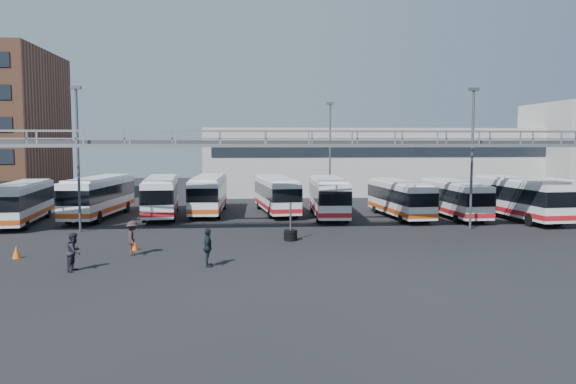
{
  "coord_description": "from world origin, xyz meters",
  "views": [
    {
      "loc": [
        -4.55,
        -32.32,
        6.27
      ],
      "look_at": [
        -1.42,
        6.0,
        2.9
      ],
      "focal_mm": 35.0,
      "sensor_mm": 36.0,
      "label": 1
    }
  ],
  "objects": [
    {
      "name": "warehouse",
      "position": [
        12.0,
        38.0,
        4.0
      ],
      "size": [
        42.0,
        14.0,
        8.0
      ],
      "primitive_type": "cube",
      "color": "#9E9E99",
      "rests_on": "ground"
    },
    {
      "name": "bus_4",
      "position": [
        -1.55,
        17.34,
        1.79
      ],
      "size": [
        3.62,
        10.86,
        3.23
      ],
      "rotation": [
        0.0,
        0.0,
        0.11
      ],
      "color": "silver",
      "rests_on": "ground"
    },
    {
      "name": "pedestrian_c",
      "position": [
        -10.69,
        -0.77,
        0.97
      ],
      "size": [
        0.91,
        1.36,
        1.95
      ],
      "primitive_type": "imported",
      "rotation": [
        0.0,
        0.0,
        1.73
      ],
      "color": "#312221",
      "rests_on": "ground"
    },
    {
      "name": "bus_1",
      "position": [
        -16.52,
        15.52,
        1.9
      ],
      "size": [
        3.75,
        11.53,
        3.44
      ],
      "rotation": [
        0.0,
        0.0,
        -0.1
      ],
      "color": "silver",
      "rests_on": "ground"
    },
    {
      "name": "bus_0",
      "position": [
        -21.57,
        12.38,
        1.78
      ],
      "size": [
        3.51,
        10.81,
        3.22
      ],
      "rotation": [
        0.0,
        0.0,
        0.1
      ],
      "color": "silver",
      "rests_on": "ground"
    },
    {
      "name": "gantry",
      "position": [
        0.0,
        5.87,
        5.51
      ],
      "size": [
        51.4,
        5.15,
        7.1
      ],
      "color": "gray",
      "rests_on": "ground"
    },
    {
      "name": "pedestrian_b",
      "position": [
        -12.8,
        -4.42,
        0.95
      ],
      "size": [
        0.86,
        1.02,
        1.9
      ],
      "primitive_type": "imported",
      "rotation": [
        0.0,
        0.0,
        1.41
      ],
      "color": "#251F2B",
      "rests_on": "ground"
    },
    {
      "name": "bus_5",
      "position": [
        2.68,
        14.43,
        1.84
      ],
      "size": [
        3.13,
        11.05,
        3.32
      ],
      "rotation": [
        0.0,
        0.0,
        -0.06
      ],
      "color": "silver",
      "rests_on": "ground"
    },
    {
      "name": "pedestrian_d",
      "position": [
        -6.32,
        -4.05,
        0.99
      ],
      "size": [
        0.54,
        1.18,
        1.97
      ],
      "primitive_type": "imported",
      "rotation": [
        0.0,
        0.0,
        1.62
      ],
      "color": "black",
      "rests_on": "ground"
    },
    {
      "name": "cone_right",
      "position": [
        -10.89,
        0.79,
        0.33
      ],
      "size": [
        0.52,
        0.52,
        0.66
      ],
      "primitive_type": "cone",
      "rotation": [
        0.0,
        0.0,
        -0.3
      ],
      "color": "#F8510D",
      "rests_on": "ground"
    },
    {
      "name": "bus_9",
      "position": [
        23.22,
        13.53,
        1.69
      ],
      "size": [
        2.84,
        10.17,
        3.06
      ],
      "rotation": [
        0.0,
        0.0,
        -0.05
      ],
      "color": "silver",
      "rests_on": "ground"
    },
    {
      "name": "bus_8",
      "position": [
        17.93,
        11.61,
        1.89
      ],
      "size": [
        3.42,
        11.43,
        3.43
      ],
      "rotation": [
        0.0,
        0.0,
        0.07
      ],
      "color": "silver",
      "rests_on": "ground"
    },
    {
      "name": "tire_stack",
      "position": [
        -1.48,
        3.3,
        0.41
      ],
      "size": [
        0.86,
        0.86,
        2.45
      ],
      "color": "black",
      "rests_on": "ground"
    },
    {
      "name": "light_pole_mid",
      "position": [
        12.0,
        7.0,
        5.73
      ],
      "size": [
        0.7,
        0.35,
        10.21
      ],
      "color": "#4C4F54",
      "rests_on": "ground"
    },
    {
      "name": "bus_6",
      "position": [
        8.6,
        13.55,
        1.72
      ],
      "size": [
        3.19,
        10.39,
        3.11
      ],
      "rotation": [
        0.0,
        0.0,
        0.08
      ],
      "color": "silver",
      "rests_on": "ground"
    },
    {
      "name": "bus_3",
      "position": [
        -7.54,
        17.59,
        1.85
      ],
      "size": [
        2.91,
        11.07,
        3.34
      ],
      "rotation": [
        0.0,
        0.0,
        -0.03
      ],
      "color": "silver",
      "rests_on": "ground"
    },
    {
      "name": "bus_2",
      "position": [
        -11.47,
        15.96,
        1.86
      ],
      "size": [
        3.45,
        11.23,
        3.36
      ],
      "rotation": [
        0.0,
        0.0,
        0.08
      ],
      "color": "silver",
      "rests_on": "ground"
    },
    {
      "name": "light_pole_left",
      "position": [
        -16.0,
        8.0,
        5.73
      ],
      "size": [
        0.7,
        0.35,
        10.21
      ],
      "color": "#4C4F54",
      "rests_on": "ground"
    },
    {
      "name": "bus_7",
      "position": [
        13.13,
        13.36,
        1.72
      ],
      "size": [
        2.79,
        10.34,
        3.11
      ],
      "rotation": [
        0.0,
        0.0,
        0.04
      ],
      "color": "silver",
      "rests_on": "ground"
    },
    {
      "name": "ground",
      "position": [
        0.0,
        0.0,
        0.0
      ],
      "size": [
        140.0,
        140.0,
        0.0
      ],
      "primitive_type": "plane",
      "color": "black",
      "rests_on": "ground"
    },
    {
      "name": "cone_left",
      "position": [
        -16.86,
        -1.09,
        0.35
      ],
      "size": [
        0.49,
        0.49,
        0.69
      ],
      "primitive_type": "cone",
      "rotation": [
        0.0,
        0.0,
        -0.14
      ],
      "color": "#F8510D",
      "rests_on": "ground"
    },
    {
      "name": "light_pole_back",
      "position": [
        4.0,
        22.0,
        5.73
      ],
      "size": [
        0.7,
        0.35,
        10.21
      ],
      "color": "#4C4F54",
      "rests_on": "ground"
    }
  ]
}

